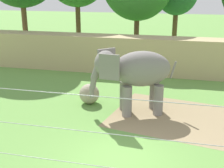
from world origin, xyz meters
TOP-DOWN VIEW (x-y plane):
  - ground_plane at (0.00, 0.00)m, footprint 120.00×120.00m
  - dirt_patch at (2.10, 4.15)m, footprint 7.07×5.79m
  - embankment_wall at (0.00, 11.48)m, footprint 36.00×1.80m
  - elephant at (-0.15, 4.35)m, footprint 3.99×2.47m
  - enrichment_ball at (-2.64, 4.96)m, footprint 1.05×1.05m
  - cable_fence at (0.00, -2.97)m, footprint 10.66×0.26m

SIDE VIEW (x-z plane):
  - ground_plane at x=0.00m, z-range 0.00..0.00m
  - dirt_patch at x=2.10m, z-range 0.00..0.01m
  - enrichment_ball at x=-2.64m, z-range 0.00..1.05m
  - embankment_wall at x=0.00m, z-range 0.00..2.56m
  - cable_fence at x=0.00m, z-range 0.01..3.62m
  - elephant at x=-0.15m, z-range 0.50..3.60m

